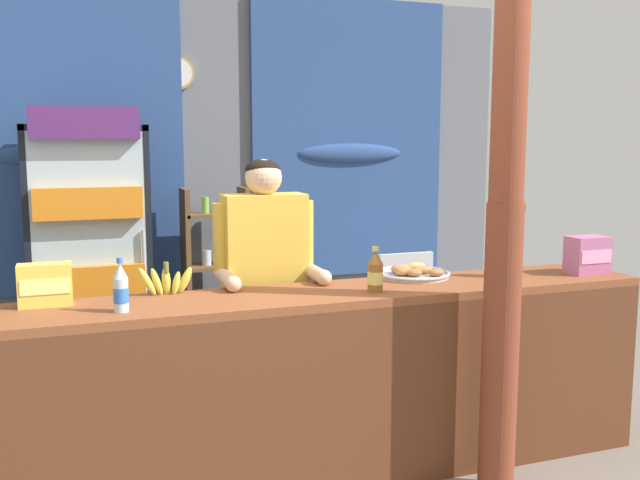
# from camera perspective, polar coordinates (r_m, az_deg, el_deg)

# --- Properties ---
(ground_plane) EXTENTS (7.47, 7.47, 0.00)m
(ground_plane) POSITION_cam_1_polar(r_m,az_deg,el_deg) (4.21, -4.23, -15.06)
(ground_plane) COLOR slate
(back_wall_curtained) EXTENTS (5.04, 0.22, 2.78)m
(back_wall_curtained) POSITION_cam_1_polar(r_m,az_deg,el_deg) (5.60, -9.20, 5.73)
(back_wall_curtained) COLOR slate
(back_wall_curtained) RESTS_ON ground
(stall_counter) EXTENTS (3.38, 0.50, 0.93)m
(stall_counter) POSITION_cam_1_polar(r_m,az_deg,el_deg) (3.39, 0.83, -10.55)
(stall_counter) COLOR brown
(stall_counter) RESTS_ON ground
(timber_post) EXTENTS (0.19, 0.17, 2.74)m
(timber_post) POSITION_cam_1_polar(r_m,az_deg,el_deg) (3.30, 14.72, 1.94)
(timber_post) COLOR brown
(timber_post) RESTS_ON ground
(drink_fridge) EXTENTS (0.78, 0.73, 1.86)m
(drink_fridge) POSITION_cam_1_polar(r_m,az_deg,el_deg) (5.01, -18.17, 0.52)
(drink_fridge) COLOR black
(drink_fridge) RESTS_ON ground
(bottle_shelf_rack) EXTENTS (0.48, 0.28, 1.30)m
(bottle_shelf_rack) POSITION_cam_1_polar(r_m,az_deg,el_deg) (5.35, -8.40, -2.56)
(bottle_shelf_rack) COLOR brown
(bottle_shelf_rack) RESTS_ON ground
(plastic_lawn_chair) EXTENTS (0.44, 0.44, 0.86)m
(plastic_lawn_chair) POSITION_cam_1_polar(r_m,az_deg,el_deg) (5.21, 6.24, -4.84)
(plastic_lawn_chair) COLOR silver
(plastic_lawn_chair) RESTS_ON ground
(shopkeeper) EXTENTS (0.54, 0.42, 1.56)m
(shopkeeper) POSITION_cam_1_polar(r_m,az_deg,el_deg) (3.71, -4.47, -2.41)
(shopkeeper) COLOR #28282D
(shopkeeper) RESTS_ON ground
(soda_bottle_lime_soda) EXTENTS (0.09, 0.09, 0.33)m
(soda_bottle_lime_soda) POSITION_cam_1_polar(r_m,az_deg,el_deg) (3.86, 15.14, -0.84)
(soda_bottle_lime_soda) COLOR #75C64C
(soda_bottle_lime_soda) RESTS_ON stall_counter
(soda_bottle_iced_tea) EXTENTS (0.08, 0.08, 0.22)m
(soda_bottle_iced_tea) POSITION_cam_1_polar(r_m,az_deg,el_deg) (3.38, 4.49, -2.64)
(soda_bottle_iced_tea) COLOR brown
(soda_bottle_iced_tea) RESTS_ON stall_counter
(soda_bottle_water) EXTENTS (0.06, 0.06, 0.23)m
(soda_bottle_water) POSITION_cam_1_polar(r_m,az_deg,el_deg) (3.09, -15.78, -3.83)
(soda_bottle_water) COLOR silver
(soda_bottle_water) RESTS_ON stall_counter
(snack_box_wafer) EXTENTS (0.22, 0.14, 0.20)m
(snack_box_wafer) POSITION_cam_1_polar(r_m,az_deg,el_deg) (4.10, 20.78, -1.13)
(snack_box_wafer) COLOR #B76699
(snack_box_wafer) RESTS_ON stall_counter
(snack_box_instant_noodle) EXTENTS (0.22, 0.11, 0.19)m
(snack_box_instant_noodle) POSITION_cam_1_polar(r_m,az_deg,el_deg) (3.31, -21.29, -3.39)
(snack_box_instant_noodle) COLOR #EAD14C
(snack_box_instant_noodle) RESTS_ON stall_counter
(pastry_tray) EXTENTS (0.39, 0.39, 0.07)m
(pastry_tray) POSITION_cam_1_polar(r_m,az_deg,el_deg) (3.78, 7.49, -2.64)
(pastry_tray) COLOR #BCBCC1
(pastry_tray) RESTS_ON stall_counter
(banana_bunch) EXTENTS (0.27, 0.05, 0.16)m
(banana_bunch) POSITION_cam_1_polar(r_m,az_deg,el_deg) (3.40, -12.30, -3.26)
(banana_bunch) COLOR #DBCC42
(banana_bunch) RESTS_ON stall_counter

